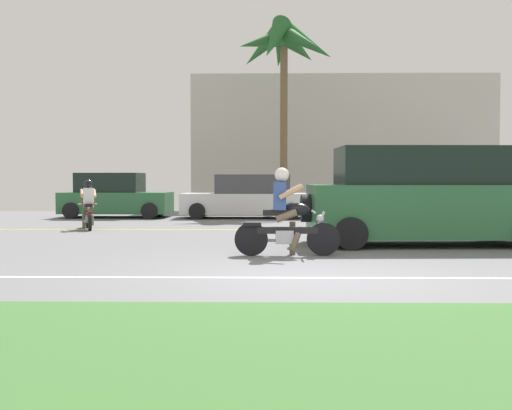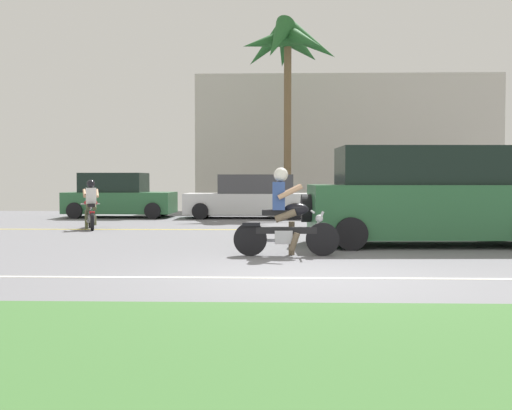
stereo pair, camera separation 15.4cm
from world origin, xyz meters
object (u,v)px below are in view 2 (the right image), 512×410
object	(u,v)px
palm_tree_0	(288,49)
suv_nearby	(427,198)
motorcyclist	(285,219)
parked_car_2	(402,197)
motorcyclist_distant	(91,208)
parked_car_1	(251,198)
parked_car_0	(119,197)

from	to	relation	value
palm_tree_0	suv_nearby	bearing A→B (deg)	-76.95
motorcyclist	parked_car_2	bearing A→B (deg)	68.78
palm_tree_0	motorcyclist_distant	xyz separation A→B (m)	(-5.52, -7.52, -5.81)
parked_car_1	parked_car_0	bearing A→B (deg)	176.25
suv_nearby	palm_tree_0	xyz separation A→B (m)	(-2.67, 11.52, 5.40)
motorcyclist	parked_car_2	size ratio (longest dim) A/B	0.42
palm_tree_0	motorcyclist_distant	distance (m)	10.99
parked_car_2	motorcyclist_distant	bearing A→B (deg)	-152.95
parked_car_2	motorcyclist_distant	size ratio (longest dim) A/B	2.88
motorcyclist	suv_nearby	xyz separation A→B (m)	(2.95, 1.93, 0.32)
palm_tree_0	motorcyclist_distant	bearing A→B (deg)	-126.28
suv_nearby	palm_tree_0	world-z (taller)	palm_tree_0
motorcyclist	palm_tree_0	bearing A→B (deg)	88.80
palm_tree_0	parked_car_2	bearing A→B (deg)	-34.99
parked_car_2	palm_tree_0	size ratio (longest dim) A/B	0.59
parked_car_0	parked_car_1	world-z (taller)	parked_car_0
parked_car_0	parked_car_2	size ratio (longest dim) A/B	0.86
motorcyclist	motorcyclist_distant	xyz separation A→B (m)	(-5.24, 5.93, -0.10)
parked_car_1	parked_car_2	size ratio (longest dim) A/B	0.99
suv_nearby	parked_car_0	xyz separation A→B (m)	(-8.75, 9.36, -0.25)
parked_car_0	palm_tree_0	distance (m)	8.57
suv_nearby	parked_car_1	xyz separation A→B (m)	(-4.00, 9.05, -0.27)
parked_car_2	motorcyclist_distant	world-z (taller)	parked_car_2
suv_nearby	parked_car_2	distance (m)	8.89
suv_nearby	motorcyclist_distant	xyz separation A→B (m)	(-8.19, 4.00, -0.41)
motorcyclist	motorcyclist_distant	distance (m)	7.91
suv_nearby	parked_car_0	bearing A→B (deg)	133.07
palm_tree_0	parked_car_0	bearing A→B (deg)	-160.48
motorcyclist	parked_car_2	xyz separation A→B (m)	(4.17, 10.73, 0.08)
parked_car_2	palm_tree_0	distance (m)	7.36
motorcyclist	palm_tree_0	distance (m)	14.62
suv_nearby	palm_tree_0	size ratio (longest dim) A/B	0.68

